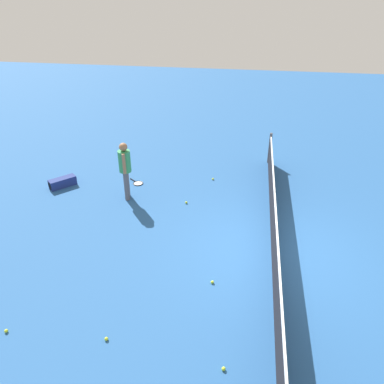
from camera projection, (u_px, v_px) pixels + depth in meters
The scene contains 11 objects.
ground_plane at pixel (272, 252), 8.95m from camera, with size 40.00×40.00×0.00m, color #265693.
court_net at pixel (274, 235), 8.70m from camera, with size 10.09×0.09×1.07m.
player_near_side at pixel (125, 166), 10.66m from camera, with size 0.53×0.41×1.70m.
tennis_racket_near_player at pixel (138, 183), 11.91m from camera, with size 0.50×0.56×0.03m.
tennis_ball_near_player at pixel (224, 369), 6.26m from camera, with size 0.07×0.07×0.07m, color #C6E033.
tennis_ball_by_net at pixel (106, 339), 6.77m from camera, with size 0.07×0.07×0.07m, color #C6E033.
tennis_ball_midcourt at pixel (6, 331), 6.92m from camera, with size 0.07×0.07×0.07m, color #C6E033.
tennis_ball_baseline at pixel (186, 202), 10.84m from camera, with size 0.07×0.07×0.07m, color #C6E033.
tennis_ball_stray_left at pixel (212, 282), 8.03m from camera, with size 0.07×0.07×0.07m, color #C6E033.
tennis_ball_stray_right at pixel (213, 179), 12.10m from camera, with size 0.07×0.07×0.07m, color #C6E033.
equipment_bag at pixel (61, 183), 11.66m from camera, with size 0.78×0.75×0.28m.
Camera 1 is at (7.30, -0.75, 5.64)m, focal length 35.81 mm.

